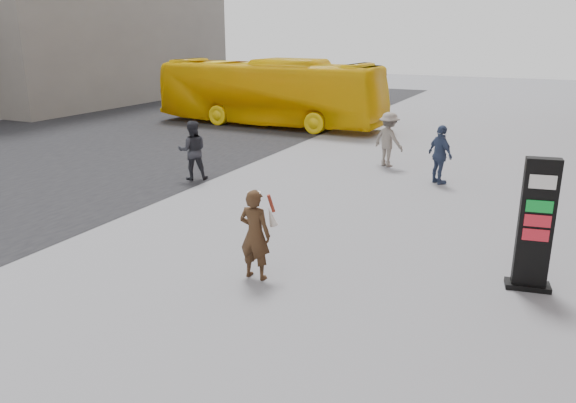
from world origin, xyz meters
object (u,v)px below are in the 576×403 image
at_px(pedestrian_a, 193,150).
at_px(woman, 255,233).
at_px(pedestrian_b, 389,140).
at_px(info_pylon, 536,225).
at_px(pedestrian_c, 440,155).
at_px(bus, 269,92).

bearing_deg(pedestrian_a, woman, 97.25).
bearing_deg(pedestrian_b, info_pylon, 147.72).
bearing_deg(woman, pedestrian_c, -99.77).
bearing_deg(bus, woman, -151.03).
xyz_separation_m(info_pylon, pedestrian_a, (-9.57, 3.68, -0.27)).
bearing_deg(pedestrian_c, woman, 120.83).
bearing_deg(pedestrian_a, pedestrian_c, 165.51).
distance_m(info_pylon, pedestrian_b, 9.25).
height_order(woman, pedestrian_b, pedestrian_b).
bearing_deg(woman, pedestrian_a, -44.66).
relative_size(info_pylon, pedestrian_b, 1.30).
distance_m(bus, pedestrian_c, 11.88).
height_order(woman, bus, bus).
height_order(pedestrian_b, pedestrian_c, pedestrian_b).
bearing_deg(pedestrian_b, bus, -11.34).
relative_size(pedestrian_a, pedestrian_b, 1.00).
height_order(info_pylon, pedestrian_a, info_pylon).
distance_m(pedestrian_b, pedestrian_c, 2.48).
relative_size(bus, pedestrian_c, 6.42).
distance_m(pedestrian_a, pedestrian_b, 6.36).
bearing_deg(woman, pedestrian_b, -86.30).
bearing_deg(pedestrian_b, pedestrian_a, 67.87).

